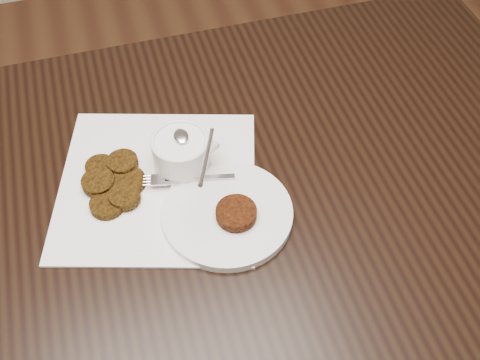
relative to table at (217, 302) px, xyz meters
name	(u,v)px	position (x,y,z in m)	size (l,w,h in m)	color
table	(217,302)	(0.00, 0.00, 0.00)	(1.39, 0.89, 0.75)	black
napkin	(158,184)	(-0.08, 0.05, 0.38)	(0.33, 0.33, 0.00)	white
sauce_ramekin	(179,140)	(-0.03, 0.08, 0.45)	(0.13, 0.13, 0.13)	white
patty_cluster	(111,180)	(-0.15, 0.07, 0.39)	(0.19, 0.19, 0.02)	#56350B
plate_with_patty	(227,211)	(0.02, -0.04, 0.39)	(0.21, 0.21, 0.03)	white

